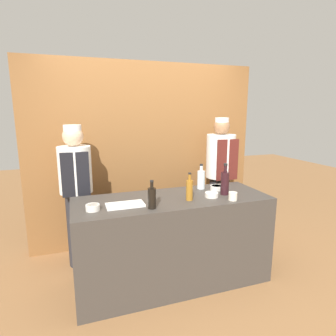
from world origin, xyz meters
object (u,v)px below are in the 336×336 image
object	(u,v)px
sauce_bowl_white	(212,194)
cup_cream	(233,196)
sauce_bowl_yellow	(93,207)
bottle_amber	(189,189)
chef_right	(220,177)
bottle_wine	(225,182)
cutting_board	(125,205)
sauce_bowl_orange	(216,187)
bottle_clear	(201,179)
chef_left	(77,192)
bottle_soy	(152,197)

from	to	relation	value
sauce_bowl_white	cup_cream	bearing A→B (deg)	-47.25
sauce_bowl_yellow	sauce_bowl_white	bearing A→B (deg)	0.65
bottle_amber	chef_right	distance (m)	1.12
bottle_wine	cutting_board	bearing A→B (deg)	-178.65
cup_cream	chef_right	bearing A→B (deg)	67.83
sauce_bowl_orange	bottle_clear	size ratio (longest dim) A/B	0.47
bottle_amber	cup_cream	world-z (taller)	bottle_amber
cutting_board	chef_left	world-z (taller)	chef_left
cutting_board	chef_left	bearing A→B (deg)	118.69
bottle_wine	bottle_soy	world-z (taller)	bottle_wine
sauce_bowl_orange	bottle_amber	world-z (taller)	bottle_amber
cup_cream	sauce_bowl_white	bearing A→B (deg)	132.75
cutting_board	chef_right	xyz separation A→B (m)	(1.41, 0.76, -0.02)
chef_left	sauce_bowl_white	bearing A→B (deg)	-30.69
sauce_bowl_orange	bottle_amber	size ratio (longest dim) A/B	0.48
sauce_bowl_yellow	bottle_soy	size ratio (longest dim) A/B	0.47
sauce_bowl_white	cutting_board	bearing A→B (deg)	179.24
sauce_bowl_white	cup_cream	size ratio (longest dim) A/B	1.61
sauce_bowl_yellow	sauce_bowl_orange	distance (m)	1.37
sauce_bowl_yellow	bottle_clear	distance (m)	1.26
bottle_wine	cup_cream	world-z (taller)	bottle_wine
bottle_soy	chef_right	size ratio (longest dim) A/B	0.15
sauce_bowl_yellow	bottle_clear	size ratio (longest dim) A/B	0.43
bottle_clear	bottle_amber	bearing A→B (deg)	-130.17
bottle_soy	cutting_board	bearing A→B (deg)	146.95
sauce_bowl_yellow	cup_cream	xyz separation A→B (m)	(1.32, -0.15, 0.01)
sauce_bowl_white	chef_right	bearing A→B (deg)	55.56
sauce_bowl_orange	cup_cream	xyz separation A→B (m)	(-0.03, -0.38, 0.01)
sauce_bowl_orange	bottle_soy	xyz separation A→B (m)	(-0.84, -0.35, 0.08)
sauce_bowl_orange	bottle_amber	distance (m)	0.50
sauce_bowl_orange	chef_left	bearing A→B (deg)	159.52
bottle_amber	bottle_soy	size ratio (longest dim) A/B	1.06
sauce_bowl_white	chef_right	world-z (taller)	chef_right
sauce_bowl_yellow	bottle_amber	distance (m)	0.92
sauce_bowl_white	chef_left	xyz separation A→B (m)	(-1.30, 0.77, -0.06)
sauce_bowl_white	bottle_soy	world-z (taller)	bottle_soy
bottle_clear	cup_cream	bearing A→B (deg)	-76.43
sauce_bowl_orange	chef_left	xyz separation A→B (m)	(-1.47, 0.55, -0.06)
sauce_bowl_orange	cutting_board	xyz separation A→B (m)	(-1.06, -0.21, -0.02)
sauce_bowl_yellow	chef_left	size ratio (longest dim) A/B	0.08
bottle_amber	sauce_bowl_orange	bearing A→B (deg)	29.51
bottle_amber	chef_left	bearing A→B (deg)	142.78
bottle_clear	bottle_soy	world-z (taller)	bottle_clear
cutting_board	bottle_clear	distance (m)	0.97
cutting_board	chef_left	size ratio (longest dim) A/B	0.21
sauce_bowl_white	cutting_board	size ratio (longest dim) A/B	0.39
bottle_wine	bottle_amber	xyz separation A→B (m)	(-0.43, -0.06, -0.02)
bottle_clear	bottle_wine	distance (m)	0.32
cutting_board	bottle_soy	bearing A→B (deg)	-33.05
chef_right	bottle_clear	bearing A→B (deg)	-137.66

